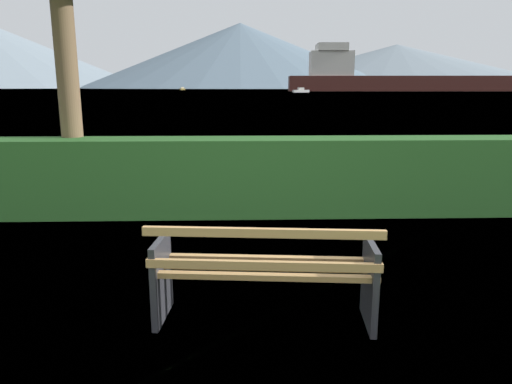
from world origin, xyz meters
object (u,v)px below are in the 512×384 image
Objects in this scene: fishing_boat_near at (301,91)px; park_bench at (264,273)px; tender_far at (182,89)px; cargo_ship_large at (387,78)px.

park_bench is at bearing -97.24° from fishing_boat_near.
cargo_ship_large is at bearing -36.51° from tender_far.
tender_far is (-89.89, 66.54, -4.61)m from cargo_ship_large.
park_bench is 0.26× the size of tender_far.
fishing_boat_near is (-39.91, -43.01, -4.61)m from cargo_ship_large.
cargo_ship_large is 13.62× the size of tender_far.
cargo_ship_large reaches higher than fishing_boat_near.
park_bench is 0.33× the size of fishing_boat_near.
fishing_boat_near is at bearing 82.76° from park_bench.
fishing_boat_near reaches higher than park_bench.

